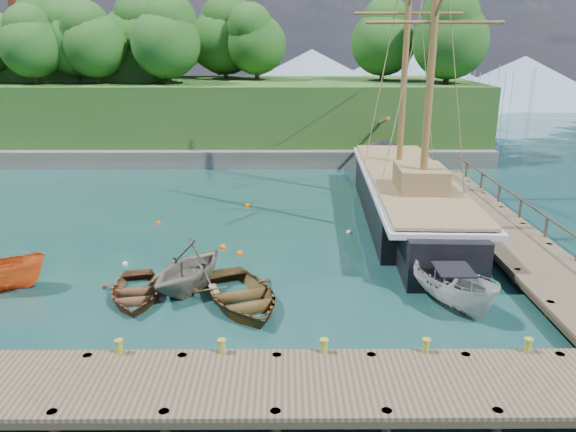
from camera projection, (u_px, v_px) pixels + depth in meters
name	position (u px, v px, depth m)	size (l,w,h in m)	color
ground	(263.00, 296.00, 21.54)	(160.00, 160.00, 0.00)	#133934
dock_near	(327.00, 386.00, 15.22)	(20.00, 3.20, 1.10)	#463929
dock_east	(497.00, 227.00, 28.14)	(3.20, 24.00, 1.10)	#463929
bollard_0	(122.00, 371.00, 16.65)	(0.26, 0.26, 0.45)	olive
bollard_1	(223.00, 371.00, 16.67)	(0.26, 0.26, 0.45)	olive
bollard_2	(324.00, 370.00, 16.68)	(0.26, 0.26, 0.45)	olive
bollard_3	(424.00, 370.00, 16.70)	(0.26, 0.26, 0.45)	olive
bollard_4	(524.00, 370.00, 16.71)	(0.26, 0.26, 0.45)	olive
rowboat_0	(136.00, 298.00, 21.33)	(2.78, 3.90, 0.81)	brown
rowboat_1	(190.00, 290.00, 22.08)	(3.54, 4.11, 2.16)	#6F695A
rowboat_2	(242.00, 305.00, 20.81)	(3.47, 4.85, 1.01)	#4E391B
cabin_boat_white	(450.00, 305.00, 20.81)	(1.65, 4.38, 1.69)	beige
schooner	(408.00, 200.00, 30.61)	(5.33, 25.67, 18.47)	black
mooring_buoy_0	(125.00, 265.00, 24.52)	(0.27, 0.27, 0.27)	silver
mooring_buoy_1	(223.00, 248.00, 26.48)	(0.33, 0.33, 0.33)	#EB4E00
mooring_buoy_2	(240.00, 254.00, 25.75)	(0.31, 0.31, 0.31)	#DD6300
mooring_buoy_3	(349.00, 233.00, 28.52)	(0.30, 0.30, 0.30)	silver
mooring_buoy_4	(159.00, 224.00, 29.94)	(0.30, 0.30, 0.30)	#E74704
mooring_buoy_5	(248.00, 207.00, 33.05)	(0.35, 0.35, 0.35)	#F36900
headland	(130.00, 85.00, 49.72)	(51.00, 19.31, 12.90)	#474744
distant_ridge	(307.00, 74.00, 87.01)	(117.00, 40.00, 10.00)	#728CA5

